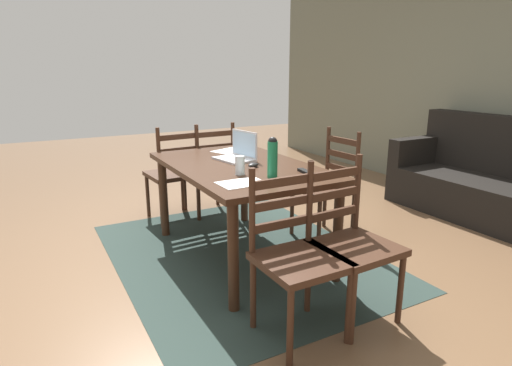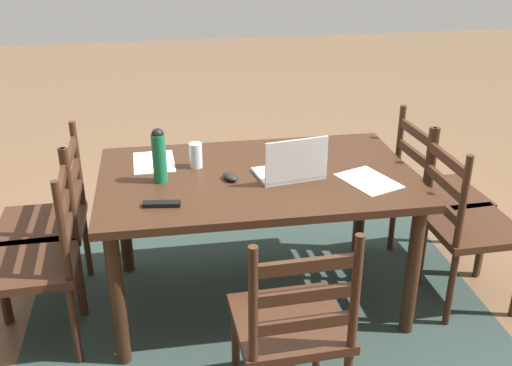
{
  "view_description": "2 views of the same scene",
  "coord_description": "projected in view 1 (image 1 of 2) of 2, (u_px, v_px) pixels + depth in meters",
  "views": [
    {
      "loc": [
        2.86,
        -1.42,
        1.46
      ],
      "look_at": [
        0.03,
        0.13,
        0.59
      ],
      "focal_mm": 30.02,
      "sensor_mm": 36.0,
      "label": 1
    },
    {
      "loc": [
        0.45,
        2.74,
        2.0
      ],
      "look_at": [
        -0.01,
        -0.09,
        0.66
      ],
      "focal_mm": 42.42,
      "sensor_mm": 36.0,
      "label": 2
    }
  ],
  "objects": [
    {
      "name": "chair_far_head",
      "position": [
        327.0,
        186.0,
        3.74
      ],
      "size": [
        0.46,
        0.46,
        0.95
      ],
      "color": "#3D2316",
      "rests_on": "ground"
    },
    {
      "name": "paper_stack_left",
      "position": [
        230.0,
        151.0,
        3.79
      ],
      "size": [
        0.3,
        0.35,
        0.0
      ],
      "primitive_type": "cube",
      "rotation": [
        0.0,
        0.0,
        0.37
      ],
      "color": "white",
      "rests_on": "dining_table"
    },
    {
      "name": "dining_table",
      "position": [
        240.0,
        176.0,
        3.29
      ],
      "size": [
        1.58,
        0.96,
        0.75
      ],
      "color": "#382114",
      "rests_on": "ground"
    },
    {
      "name": "water_bottle",
      "position": [
        272.0,
        157.0,
        2.83
      ],
      "size": [
        0.07,
        0.07,
        0.28
      ],
      "color": "#197247",
      "rests_on": "dining_table"
    },
    {
      "name": "area_rug",
      "position": [
        240.0,
        254.0,
        3.46
      ],
      "size": [
        2.43,
        1.88,
        0.01
      ],
      "primitive_type": "cube",
      "color": "#283833",
      "rests_on": "ground"
    },
    {
      "name": "chair_left_near",
      "position": [
        173.0,
        174.0,
        4.16
      ],
      "size": [
        0.47,
        0.47,
        0.95
      ],
      "color": "#3D2316",
      "rests_on": "ground"
    },
    {
      "name": "ground_plane",
      "position": [
        240.0,
        255.0,
        3.46
      ],
      "size": [
        14.0,
        14.0,
        0.0
      ],
      "primitive_type": "plane",
      "color": "brown"
    },
    {
      "name": "couch",
      "position": [
        487.0,
        182.0,
        4.3
      ],
      "size": [
        1.8,
        0.8,
        1.0
      ],
      "color": "black",
      "rests_on": "ground"
    },
    {
      "name": "drinking_glass",
      "position": [
        240.0,
        165.0,
        2.93
      ],
      "size": [
        0.07,
        0.07,
        0.13
      ],
      "primitive_type": "cylinder",
      "color": "silver",
      "rests_on": "dining_table"
    },
    {
      "name": "tv_remote",
      "position": [
        306.0,
        172.0,
        2.98
      ],
      "size": [
        0.17,
        0.07,
        0.02
      ],
      "primitive_type": "cube",
      "rotation": [
        0.0,
        0.0,
        1.44
      ],
      "color": "black",
      "rests_on": "dining_table"
    },
    {
      "name": "paper_stack_right",
      "position": [
        242.0,
        183.0,
        2.72
      ],
      "size": [
        0.22,
        0.3,
        0.0
      ],
      "primitive_type": "cube",
      "rotation": [
        0.0,
        0.0,
        0.04
      ],
      "color": "white",
      "rests_on": "dining_table"
    },
    {
      "name": "wall_back",
      "position": [
        499.0,
        79.0,
        4.54
      ],
      "size": [
        8.0,
        0.12,
        2.7
      ],
      "primitive_type": "cube",
      "color": "#6B6D5B",
      "rests_on": "ground"
    },
    {
      "name": "chair_left_far",
      "position": [
        209.0,
        170.0,
        4.34
      ],
      "size": [
        0.45,
        0.45,
        0.95
      ],
      "color": "#3D2316",
      "rests_on": "ground"
    },
    {
      "name": "computer_mouse",
      "position": [
        253.0,
        165.0,
        3.16
      ],
      "size": [
        0.1,
        0.12,
        0.03
      ],
      "primitive_type": "ellipsoid",
      "rotation": [
        0.0,
        0.0,
        0.44
      ],
      "color": "black",
      "rests_on": "dining_table"
    },
    {
      "name": "laptop",
      "position": [
        239.0,
        152.0,
        3.42
      ],
      "size": [
        0.35,
        0.27,
        0.23
      ],
      "color": "silver",
      "rests_on": "dining_table"
    },
    {
      "name": "chair_right_far",
      "position": [
        351.0,
        243.0,
        2.52
      ],
      "size": [
        0.46,
        0.46,
        0.95
      ],
      "color": "#3D2316",
      "rests_on": "ground"
    },
    {
      "name": "chair_right_near",
      "position": [
        297.0,
        257.0,
        2.34
      ],
      "size": [
        0.44,
        0.44,
        0.95
      ],
      "color": "#3D2316",
      "rests_on": "ground"
    }
  ]
}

